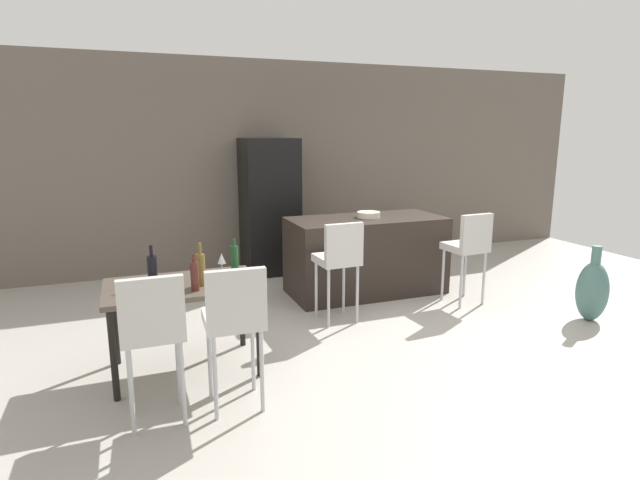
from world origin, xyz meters
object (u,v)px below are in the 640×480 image
(dining_chair_far, at_px, (235,315))
(wine_bottle_right, at_px, (152,270))
(bar_chair_middle, at_px, (469,244))
(floor_vase, at_px, (592,290))
(fruit_bowl, at_px, (368,215))
(wine_bottle_left, at_px, (195,276))
(wine_bottle_far, at_px, (201,269))
(refrigerator, at_px, (270,206))
(potted_plant, at_px, (407,234))
(dining_table, at_px, (183,293))
(wine_bottle_end, at_px, (235,257))
(dining_chair_near, at_px, (152,326))
(wine_glass_middle, at_px, (222,259))
(bar_chair_left, at_px, (339,256))
(kitchen_island, at_px, (366,255))

(dining_chair_far, xyz_separation_m, wine_bottle_right, (-0.48, 0.78, 0.17))
(bar_chair_middle, relative_size, floor_vase, 1.33)
(wine_bottle_right, height_order, fruit_bowl, wine_bottle_right)
(wine_bottle_left, height_order, floor_vase, wine_bottle_left)
(bar_chair_middle, relative_size, wine_bottle_far, 3.06)
(refrigerator, distance_m, potted_plant, 2.25)
(bar_chair_middle, height_order, dining_chair_far, same)
(dining_table, bearing_deg, wine_bottle_end, 28.48)
(wine_bottle_right, distance_m, refrigerator, 3.13)
(bar_chair_middle, bearing_deg, dining_chair_near, -159.45)
(bar_chair_middle, relative_size, wine_bottle_end, 3.79)
(dining_chair_far, distance_m, potted_plant, 4.81)
(wine_glass_middle, bearing_deg, dining_chair_far, -95.29)
(dining_table, distance_m, wine_bottle_right, 0.30)
(bar_chair_middle, bearing_deg, refrigerator, 128.59)
(bar_chair_left, height_order, fruit_bowl, bar_chair_left)
(kitchen_island, height_order, refrigerator, refrigerator)
(kitchen_island, height_order, bar_chair_left, bar_chair_left)
(wine_bottle_end, xyz_separation_m, wine_glass_middle, (-0.12, -0.06, 0.01))
(kitchen_island, bearing_deg, floor_vase, -43.82)
(dining_chair_far, bearing_deg, wine_bottle_left, 110.35)
(wine_bottle_end, bearing_deg, potted_plant, 37.30)
(fruit_bowl, xyz_separation_m, potted_plant, (1.33, 1.31, -0.58))
(wine_glass_middle, distance_m, potted_plant, 4.14)
(bar_chair_left, bearing_deg, wine_bottle_right, -164.44)
(kitchen_island, distance_m, potted_plant, 1.89)
(bar_chair_middle, distance_m, dining_chair_near, 3.66)
(fruit_bowl, bearing_deg, wine_bottle_right, -152.53)
(dining_chair_near, xyz_separation_m, wine_bottle_left, (0.34, 0.52, 0.16))
(dining_table, relative_size, wine_bottle_right, 3.71)
(dining_chair_near, xyz_separation_m, wine_glass_middle, (0.62, 0.94, 0.17))
(kitchen_island, xyz_separation_m, fruit_bowl, (0.03, 0.01, 0.50))
(dining_table, relative_size, wine_bottle_far, 3.48)
(dining_table, distance_m, refrigerator, 3.06)
(bar_chair_middle, relative_size, wine_bottle_left, 3.60)
(dining_table, bearing_deg, dining_chair_far, -70.27)
(potted_plant, bearing_deg, dining_chair_far, -134.68)
(refrigerator, bearing_deg, wine_bottle_right, -122.42)
(kitchen_island, height_order, wine_bottle_far, wine_bottle_far)
(dining_chair_near, xyz_separation_m, dining_chair_far, (0.53, 0.00, 0.00))
(wine_bottle_left, height_order, refrigerator, refrigerator)
(wine_bottle_left, xyz_separation_m, wine_bottle_end, (0.40, 0.48, -0.00))
(wine_bottle_far, bearing_deg, refrigerator, 64.61)
(dining_chair_far, distance_m, floor_vase, 3.83)
(dining_chair_far, height_order, fruit_bowl, dining_chair_far)
(wine_bottle_left, distance_m, wine_glass_middle, 0.51)
(wine_bottle_end, height_order, floor_vase, wine_bottle_end)
(refrigerator, bearing_deg, fruit_bowl, -57.10)
(wine_bottle_right, bearing_deg, wine_bottle_far, -21.96)
(kitchen_island, height_order, dining_chair_far, dining_chair_far)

